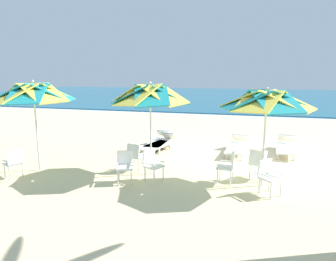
# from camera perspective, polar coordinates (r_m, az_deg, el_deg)

# --- Properties ---
(ground_plane) EXTENTS (80.00, 80.00, 0.00)m
(ground_plane) POSITION_cam_1_polar(r_m,az_deg,el_deg) (10.59, 16.93, -5.86)
(ground_plane) COLOR beige
(sea) EXTENTS (80.00, 36.00, 0.10)m
(sea) POSITION_cam_1_polar(r_m,az_deg,el_deg) (39.86, 16.27, 6.16)
(sea) COLOR #19607F
(sea) RESTS_ON ground
(surf_foam) EXTENTS (80.00, 0.70, 0.01)m
(surf_foam) POSITION_cam_1_polar(r_m,az_deg,el_deg) (21.66, 16.46, 2.51)
(surf_foam) COLOR white
(surf_foam) RESTS_ON ground
(beach_umbrella_0) EXTENTS (2.39, 2.39, 2.61)m
(beach_umbrella_0) POSITION_cam_1_polar(r_m,az_deg,el_deg) (8.06, 18.07, 5.37)
(beach_umbrella_0) COLOR silver
(beach_umbrella_0) RESTS_ON ground
(plastic_chair_0) EXTENTS (0.60, 0.61, 0.87)m
(plastic_chair_0) POSITION_cam_1_polar(r_m,az_deg,el_deg) (8.87, 16.60, -5.73)
(plastic_chair_0) COLOR white
(plastic_chair_0) RESTS_ON ground
(plastic_chair_1) EXTENTS (0.63, 0.63, 0.87)m
(plastic_chair_1) POSITION_cam_1_polar(r_m,az_deg,el_deg) (7.85, 18.37, -7.97)
(plastic_chair_1) COLOR white
(plastic_chair_1) RESTS_ON ground
(plastic_chair_2) EXTENTS (0.51, 0.48, 0.87)m
(plastic_chair_2) POSITION_cam_1_polar(r_m,az_deg,el_deg) (8.35, 11.24, -6.49)
(plastic_chair_2) COLOR white
(plastic_chair_2) RESTS_ON ground
(beach_umbrella_1) EXTENTS (2.32, 2.32, 2.71)m
(beach_umbrella_1) POSITION_cam_1_polar(r_m,az_deg,el_deg) (8.62, -3.35, 6.68)
(beach_umbrella_1) COLOR silver
(beach_umbrella_1) RESTS_ON ground
(plastic_chair_3) EXTENTS (0.61, 0.59, 0.87)m
(plastic_chair_3) POSITION_cam_1_polar(r_m,az_deg,el_deg) (8.37, -2.99, -6.25)
(plastic_chair_3) COLOR white
(plastic_chair_3) RESTS_ON ground
(plastic_chair_4) EXTENTS (0.50, 0.53, 0.87)m
(plastic_chair_4) POSITION_cam_1_polar(r_m,az_deg,el_deg) (9.27, -6.14, -4.61)
(plastic_chair_4) COLOR white
(plastic_chair_4) RESTS_ON ground
(plastic_chair_5) EXTENTS (0.57, 0.59, 0.87)m
(plastic_chair_5) POSITION_cam_1_polar(r_m,az_deg,el_deg) (8.36, -8.14, -6.38)
(plastic_chair_5) COLOR white
(plastic_chair_5) RESTS_ON ground
(beach_umbrella_2) EXTENTS (2.43, 2.43, 2.75)m
(beach_umbrella_2) POSITION_cam_1_polar(r_m,az_deg,el_deg) (9.79, -23.96, 6.46)
(beach_umbrella_2) COLOR silver
(beach_umbrella_2) RESTS_ON ground
(plastic_chair_6) EXTENTS (0.61, 0.59, 0.87)m
(plastic_chair_6) POSITION_cam_1_polar(r_m,az_deg,el_deg) (9.56, -27.03, -5.28)
(plastic_chair_6) COLOR white
(plastic_chair_6) RESTS_ON ground
(sun_lounger_0) EXTENTS (0.80, 2.19, 0.62)m
(sun_lounger_0) POSITION_cam_1_polar(r_m,az_deg,el_deg) (12.00, 21.31, -2.82)
(sun_lounger_0) COLOR white
(sun_lounger_0) RESTS_ON ground
(sun_lounger_1) EXTENTS (0.79, 2.19, 0.62)m
(sun_lounger_1) POSITION_cam_1_polar(r_m,az_deg,el_deg) (11.49, 12.91, -2.92)
(sun_lounger_1) COLOR white
(sun_lounger_1) RESTS_ON ground
(sun_lounger_2) EXTENTS (0.65, 2.15, 0.62)m
(sun_lounger_2) POSITION_cam_1_polar(r_m,az_deg,el_deg) (12.06, -1.68, -2.01)
(sun_lounger_2) COLOR white
(sun_lounger_2) RESTS_ON ground
(sun_lounger_3) EXTENTS (1.12, 2.23, 0.62)m
(sun_lounger_3) POSITION_cam_1_polar(r_m,az_deg,el_deg) (11.63, -1.80, -2.48)
(sun_lounger_3) COLOR white
(sun_lounger_3) RESTS_ON ground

